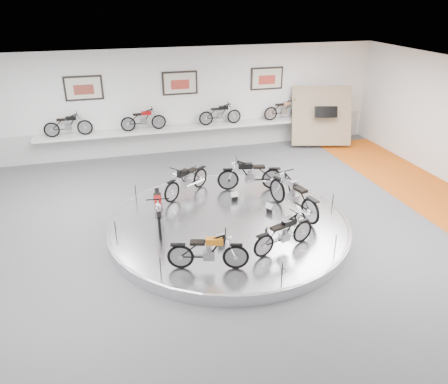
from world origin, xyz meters
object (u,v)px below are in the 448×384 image
object	(u,v)px
bike_e	(284,233)
bike_a	(250,174)
bike_b	(186,180)
bike_d	(208,251)
bike_f	(293,195)
bike_c	(158,209)
shelf	(183,128)
display_platform	(229,225)

from	to	relation	value
bike_e	bike_a	bearing A→B (deg)	66.71
bike_b	bike_d	xyz separation A→B (m)	(-0.29, -3.91, -0.03)
bike_f	bike_c	bearing A→B (deg)	73.10
bike_a	bike_c	world-z (taller)	bike_a
shelf	bike_c	bearing A→B (deg)	-106.42
shelf	bike_f	size ratio (longest dim) A/B	5.95
shelf	bike_d	size ratio (longest dim) A/B	7.21
bike_b	bike_d	world-z (taller)	bike_b
bike_d	bike_c	bearing A→B (deg)	125.74
bike_e	bike_c	bearing A→B (deg)	126.81
shelf	bike_a	distance (m)	4.82
display_platform	bike_c	world-z (taller)	bike_c
shelf	bike_d	world-z (taller)	bike_d
bike_d	bike_f	size ratio (longest dim) A/B	0.83
display_platform	bike_f	distance (m)	1.95
bike_e	bike_d	bearing A→B (deg)	171.03
display_platform	bike_c	bearing A→B (deg)	173.78
bike_b	bike_d	bearing A→B (deg)	47.74
bike_f	bike_b	bearing A→B (deg)	39.88
bike_d	bike_e	bearing A→B (deg)	24.99
display_platform	bike_e	distance (m)	2.00
shelf	bike_b	size ratio (longest dim) A/B	6.80
bike_a	bike_e	world-z (taller)	bike_a
display_platform	bike_d	xyz separation A→B (m)	(-1.05, -2.00, 0.60)
shelf	bike_b	xyz separation A→B (m)	(-0.76, -4.50, -0.22)
bike_b	bike_e	distance (m)	3.96
display_platform	bike_b	world-z (taller)	bike_b
bike_c	bike_e	distance (m)	3.29
bike_f	bike_d	bearing A→B (deg)	111.14
bike_a	shelf	bearing A→B (deg)	-63.46
shelf	bike_a	world-z (taller)	bike_a
bike_c	bike_f	distance (m)	3.66
bike_f	bike_e	bearing A→B (deg)	136.59
display_platform	shelf	distance (m)	6.46
shelf	bike_f	distance (m)	6.68
shelf	bike_f	xyz separation A→B (m)	(1.83, -6.43, -0.16)
bike_d	bike_e	world-z (taller)	bike_d
display_platform	bike_c	xyz separation A→B (m)	(-1.83, 0.20, 0.65)
bike_e	bike_f	size ratio (longest dim) A/B	0.80
bike_b	bike_e	size ratio (longest dim) A/B	1.09
display_platform	shelf	world-z (taller)	shelf
bike_a	bike_b	size ratio (longest dim) A/B	1.06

